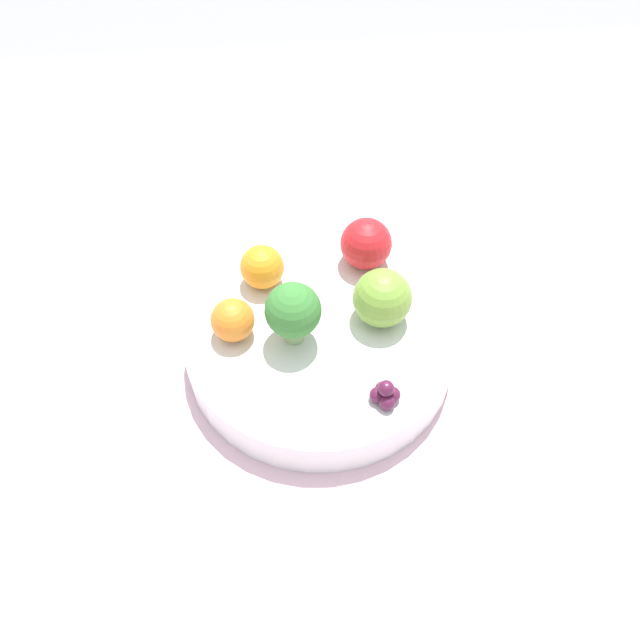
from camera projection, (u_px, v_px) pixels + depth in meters
name	position (u px, v px, depth m)	size (l,w,h in m)	color
ground_plane	(320.00, 364.00, 0.63)	(6.00, 6.00, 0.00)	gray
table_surface	(320.00, 358.00, 0.62)	(1.20, 1.20, 0.02)	silver
bowl	(320.00, 340.00, 0.60)	(0.26, 0.26, 0.04)	white
broccoli	(293.00, 311.00, 0.54)	(0.05, 0.05, 0.06)	#99C17A
apple_red	(366.00, 244.00, 0.61)	(0.05, 0.05, 0.05)	red
apple_green	(382.00, 298.00, 0.57)	(0.05, 0.05, 0.05)	olive
orange_front	(262.00, 267.00, 0.60)	(0.04, 0.04, 0.04)	orange
orange_back	(233.00, 316.00, 0.56)	(0.04, 0.04, 0.04)	orange
grape_cluster	(385.00, 394.00, 0.52)	(0.03, 0.03, 0.03)	#511938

